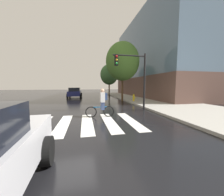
% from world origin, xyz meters
% --- Properties ---
extents(ground_plane, '(120.00, 120.00, 0.00)m').
position_xyz_m(ground_plane, '(0.00, 0.00, 0.00)').
color(ground_plane, black).
extents(sidewalk, '(6.50, 50.00, 0.15)m').
position_xyz_m(sidewalk, '(8.75, 0.00, 0.07)').
color(sidewalk, '#9E9B93').
rests_on(sidewalk, ground).
extents(crosswalk_stripes, '(6.22, 3.64, 0.01)m').
position_xyz_m(crosswalk_stripes, '(0.30, 0.00, 0.01)').
color(crosswalk_stripes, silver).
rests_on(crosswalk_stripes, ground).
extents(manhole_cover, '(0.64, 0.64, 0.01)m').
position_xyz_m(manhole_cover, '(-0.44, -2.95, 0.00)').
color(manhole_cover, '#473D1E').
rests_on(manhole_cover, ground).
extents(sedan_mid, '(2.17, 4.55, 1.57)m').
position_xyz_m(sedan_mid, '(-0.79, 14.98, 0.81)').
color(sedan_mid, navy).
rests_on(sedan_mid, ground).
extents(cyclist, '(1.71, 0.36, 1.69)m').
position_xyz_m(cyclist, '(1.76, 1.07, 0.84)').
color(cyclist, black).
rests_on(cyclist, ground).
extents(traffic_light_near, '(2.47, 0.28, 4.20)m').
position_xyz_m(traffic_light_near, '(4.30, 2.53, 2.86)').
color(traffic_light_near, black).
rests_on(traffic_light_near, ground).
extents(fire_hydrant, '(0.33, 0.22, 0.78)m').
position_xyz_m(fire_hydrant, '(6.11, 7.19, 0.53)').
color(fire_hydrant, gold).
rests_on(fire_hydrant, sidewalk).
extents(street_tree_near, '(3.89, 3.89, 6.93)m').
position_xyz_m(street_tree_near, '(5.16, 8.44, 4.68)').
color(street_tree_near, '#4C3823').
rests_on(street_tree_near, ground).
extents(street_tree_mid, '(3.24, 3.24, 5.76)m').
position_xyz_m(street_tree_mid, '(5.22, 17.28, 3.89)').
color(street_tree_mid, '#4C3823').
rests_on(street_tree_mid, ground).
extents(corner_building, '(18.52, 20.91, 13.05)m').
position_xyz_m(corner_building, '(18.11, 14.35, 6.47)').
color(corner_building, brown).
rests_on(corner_building, ground).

